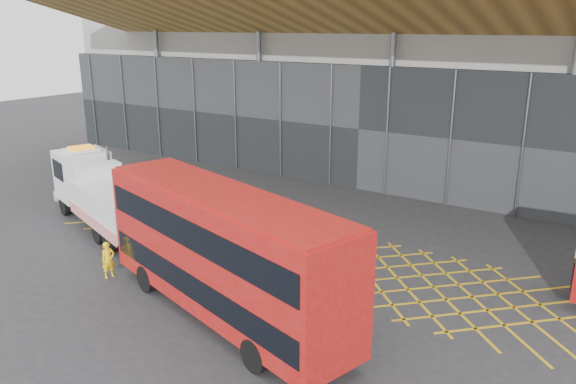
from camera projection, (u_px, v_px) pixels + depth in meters
The scene contains 6 objects.
ground_plane at pixel (224, 234), 29.16m from camera, with size 120.00×120.00×0.00m, color #29292B.
road_markings at pixel (317, 257), 26.21m from camera, with size 27.96×7.16×0.01m.
construction_building at pixel (404, 46), 40.30m from camera, with size 55.00×23.97×18.00m.
recovery_truck at pixel (103, 194), 29.70m from camera, with size 11.25×5.77×3.98m.
bus_towed at pixel (222, 249), 20.17m from camera, with size 12.21×5.98×4.86m.
worker at pixel (108, 260), 23.97m from camera, with size 0.58×0.38×1.60m, color yellow.
Camera 1 is at (17.76, -21.00, 10.46)m, focal length 35.00 mm.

